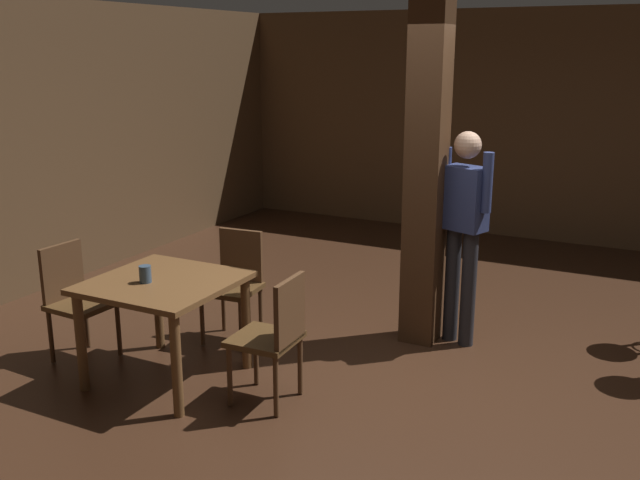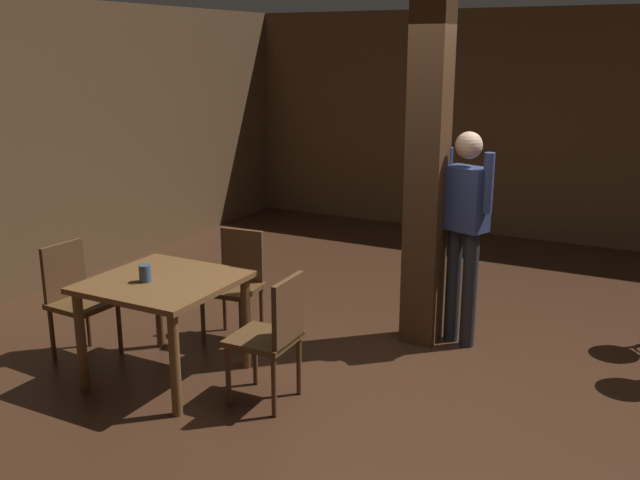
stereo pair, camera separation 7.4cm
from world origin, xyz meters
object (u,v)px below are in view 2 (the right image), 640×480
at_px(chair_east, 273,333).
at_px(napkin_cup, 145,273).
at_px(chair_west, 76,295).
at_px(standing_person, 465,223).
at_px(chair_north, 236,279).
at_px(dining_table, 164,296).

relative_size(chair_east, napkin_cup, 7.35).
xyz_separation_m(chair_west, chair_east, (1.72, 0.06, 0.00)).
height_order(chair_east, standing_person, standing_person).
relative_size(chair_north, napkin_cup, 7.35).
relative_size(chair_west, chair_north, 1.00).
distance_m(napkin_cup, standing_person, 2.46).
relative_size(dining_table, chair_north, 1.09).
bearing_deg(chair_north, standing_person, 24.33).
xyz_separation_m(dining_table, napkin_cup, (-0.07, -0.10, 0.18)).
distance_m(chair_west, chair_east, 1.73).
height_order(dining_table, chair_north, chair_north).
distance_m(dining_table, chair_east, 0.89).
relative_size(chair_east, standing_person, 0.52).
bearing_deg(standing_person, chair_north, -155.67).
xyz_separation_m(chair_north, standing_person, (1.66, 0.75, 0.50)).
bearing_deg(chair_east, dining_table, -177.87).
xyz_separation_m(chair_west, chair_north, (0.87, 0.89, 0.00)).
bearing_deg(chair_west, standing_person, 32.94).
bearing_deg(standing_person, chair_west, -147.06).
bearing_deg(chair_west, napkin_cup, -5.07).
bearing_deg(standing_person, dining_table, -136.42).
bearing_deg(chair_north, napkin_cup, -96.05).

